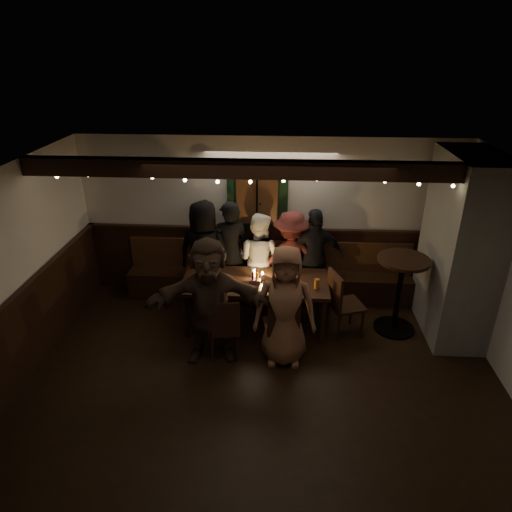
# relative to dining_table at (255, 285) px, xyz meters

# --- Properties ---
(room) EXTENTS (6.02, 5.01, 2.62)m
(room) POSITION_rel_dining_table_xyz_m (1.24, 0.02, 0.39)
(room) COLOR black
(room) RESTS_ON ground
(dining_table) EXTENTS (2.10, 0.90, 0.91)m
(dining_table) POSITION_rel_dining_table_xyz_m (0.00, 0.00, 0.00)
(dining_table) COLOR black
(dining_table) RESTS_ON ground
(chair_near_left) EXTENTS (0.47, 0.47, 0.91)m
(chair_near_left) POSITION_rel_dining_table_xyz_m (-0.36, -0.80, -0.17)
(chair_near_left) COLOR black
(chair_near_left) RESTS_ON ground
(chair_near_right) EXTENTS (0.51, 0.51, 0.94)m
(chair_near_right) POSITION_rel_dining_table_xyz_m (0.40, -0.73, -0.15)
(chair_near_right) COLOR black
(chair_near_right) RESTS_ON ground
(chair_end) EXTENTS (0.57, 0.57, 0.99)m
(chair_end) POSITION_rel_dining_table_xyz_m (1.23, -0.14, -0.13)
(chair_end) COLOR black
(chair_end) RESTS_ON ground
(high_top) EXTENTS (0.73, 0.73, 1.16)m
(high_top) POSITION_rel_dining_table_xyz_m (2.06, 0.02, 0.05)
(high_top) COLOR black
(high_top) RESTS_ON ground
(person_a) EXTENTS (0.91, 0.67, 1.72)m
(person_a) POSITION_rel_dining_table_xyz_m (-0.83, 0.63, 0.17)
(person_a) COLOR black
(person_a) RESTS_ON ground
(person_b) EXTENTS (0.69, 0.52, 1.70)m
(person_b) POSITION_rel_dining_table_xyz_m (-0.44, 0.73, 0.16)
(person_b) COLOR black
(person_b) RESTS_ON ground
(person_c) EXTENTS (0.90, 0.82, 1.52)m
(person_c) POSITION_rel_dining_table_xyz_m (0.01, 0.71, 0.07)
(person_c) COLOR white
(person_c) RESTS_ON ground
(person_d) EXTENTS (1.09, 0.76, 1.55)m
(person_d) POSITION_rel_dining_table_xyz_m (0.51, 0.73, 0.09)
(person_d) COLOR #54201E
(person_d) RESTS_ON ground
(person_e) EXTENTS (0.99, 0.56, 1.59)m
(person_e) POSITION_rel_dining_table_xyz_m (0.89, 0.76, 0.11)
(person_e) COLOR black
(person_e) RESTS_ON ground
(person_f) EXTENTS (1.65, 0.67, 1.73)m
(person_f) POSITION_rel_dining_table_xyz_m (-0.53, -0.78, 0.18)
(person_f) COLOR #3A291F
(person_f) RESTS_ON ground
(person_g) EXTENTS (0.81, 0.54, 1.65)m
(person_g) POSITION_rel_dining_table_xyz_m (0.43, -0.79, 0.14)
(person_g) COLOR brown
(person_g) RESTS_ON ground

